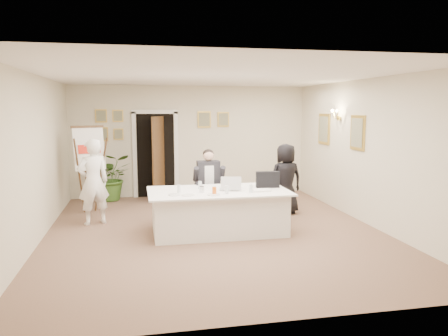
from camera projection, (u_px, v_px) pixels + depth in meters
name	position (u px, v px, depth m)	size (l,w,h in m)	color
floor	(215.00, 231.00, 7.99)	(7.00, 7.00, 0.00)	brown
ceiling	(214.00, 76.00, 7.61)	(6.00, 7.00, 0.02)	white
wall_back	(191.00, 141.00, 11.20)	(6.00, 0.10, 2.80)	beige
wall_front	(275.00, 192.00, 4.39)	(6.00, 0.10, 2.80)	beige
wall_left	(36.00, 159.00, 7.21)	(0.10, 7.00, 2.80)	beige
wall_right	(368.00, 152.00, 8.38)	(0.10, 7.00, 2.80)	beige
doorway	(157.00, 156.00, 10.90)	(1.14, 0.86, 2.20)	black
pictures_back_wall	(159.00, 124.00, 10.95)	(3.40, 0.06, 0.80)	gold
pictures_right_wall	(339.00, 131.00, 9.49)	(0.06, 2.20, 0.80)	gold
wall_sconce	(337.00, 115.00, 9.43)	(0.20, 0.30, 0.24)	gold
conference_table	(219.00, 211.00, 7.87)	(2.50, 1.34, 0.78)	white
seated_man	(209.00, 184.00, 8.81)	(0.62, 0.66, 1.44)	black
flip_chart	(89.00, 174.00, 9.33)	(0.66, 0.51, 1.83)	#392112
standing_man	(93.00, 182.00, 8.38)	(0.61, 0.40, 1.66)	white
standing_woman	(286.00, 179.00, 9.25)	(0.73, 0.48, 1.50)	black
potted_palm	(111.00, 177.00, 10.63)	(1.03, 0.90, 1.15)	#355E1F
laptop	(230.00, 182.00, 7.86)	(0.36, 0.38, 0.28)	#B7BABC
laptop_bag	(268.00, 180.00, 8.08)	(0.43, 0.12, 0.30)	black
paper_stack	(261.00, 190.00, 7.74)	(0.31, 0.22, 0.03)	white
plate_left	(175.00, 195.00, 7.37)	(0.23, 0.23, 0.01)	white
plate_mid	(188.00, 195.00, 7.35)	(0.22, 0.22, 0.01)	white
plate_near	(214.00, 195.00, 7.38)	(0.22, 0.22, 0.01)	white
glass_a	(179.00, 189.00, 7.58)	(0.06, 0.06, 0.14)	silver
glass_b	(227.00, 190.00, 7.49)	(0.06, 0.06, 0.14)	silver
glass_c	(251.00, 189.00, 7.60)	(0.06, 0.06, 0.14)	silver
glass_d	(200.00, 185.00, 7.96)	(0.07, 0.07, 0.14)	silver
oj_glass	(214.00, 191.00, 7.43)	(0.07, 0.07, 0.13)	#D85C12
steel_jug	(202.00, 189.00, 7.61)	(0.09, 0.09, 0.11)	silver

